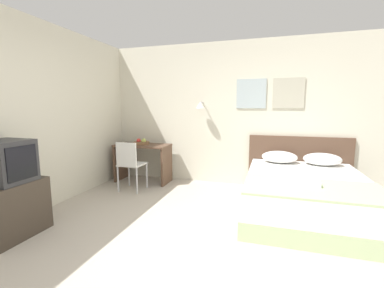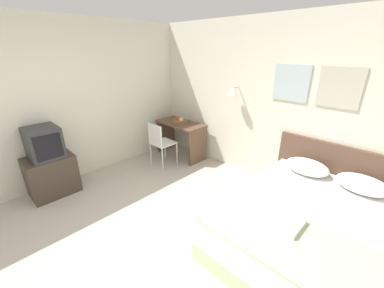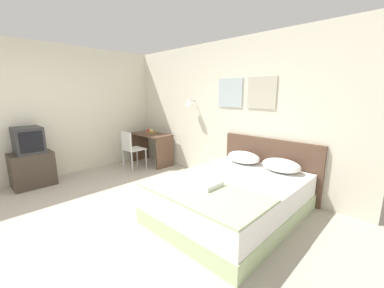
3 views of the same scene
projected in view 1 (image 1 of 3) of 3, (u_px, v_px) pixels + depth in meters
name	position (u px, v px, depth m)	size (l,w,h in m)	color
ground_plane	(186.00, 264.00, 2.41)	(24.00, 24.00, 0.00)	#B2A899
wall_back	(232.00, 114.00, 4.80)	(5.49, 0.31, 2.65)	beige
bed	(305.00, 195.00, 3.53)	(1.58, 2.08, 0.53)	#B2C693
headboard	(298.00, 163.00, 4.52)	(1.70, 0.06, 0.96)	brown
pillow_left	(279.00, 157.00, 4.33)	(0.58, 0.39, 0.20)	white
pillow_right	(322.00, 159.00, 4.14)	(0.58, 0.39, 0.20)	white
throw_blanket	(313.00, 189.00, 2.92)	(1.54, 0.83, 0.02)	#B2C693
folded_towel_near_foot	(304.00, 181.00, 3.08)	(0.33, 0.32, 0.06)	white
desk	(143.00, 156.00, 5.03)	(1.05, 0.52, 0.74)	brown
desk_chair	(130.00, 162.00, 4.42)	(0.40, 0.40, 0.87)	white
fruit_bowl	(142.00, 143.00, 4.99)	(0.30, 0.30, 0.12)	brown
tv_stand	(10.00, 209.00, 2.90)	(0.50, 0.67, 0.63)	#3D3328
television	(6.00, 162.00, 2.82)	(0.49, 0.44, 0.47)	#2D2D30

